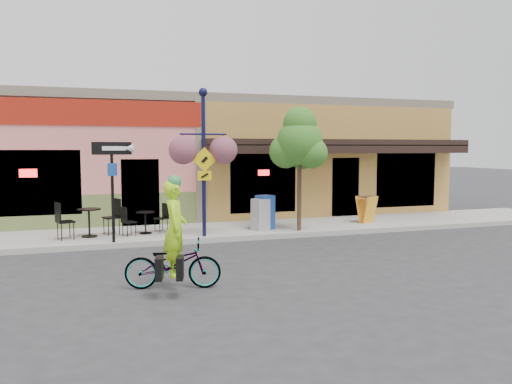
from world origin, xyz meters
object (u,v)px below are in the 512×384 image
Objects in this scene: cyclist_rider at (175,241)px; lamp_post at (204,163)px; newspaper_box_blue at (265,212)px; building at (205,158)px; bicycle at (173,264)px; street_tree at (299,168)px; one_way_sign at (113,193)px; newspaper_box_grey at (260,214)px.

cyclist_rider is 0.43× the size of lamp_post.
lamp_post reaches higher than newspaper_box_blue.
building is at bearing 76.94° from lamp_post.
lamp_post is at bearing -5.12° from cyclist_rider.
building is 6.31m from newspaper_box_blue.
bicycle is (-3.04, -11.21, -1.78)m from building.
street_tree is (4.53, 4.61, 1.57)m from bicycle.
lamp_post is at bearing -178.33° from street_tree.
building is 6.78m from street_tree.
cyclist_rider is at bearing -84.28° from one_way_sign.
newspaper_box_grey is (0.39, -6.18, -1.62)m from building.
building is 18.92× the size of newspaper_box_grey.
cyclist_rider reaches higher than newspaper_box_grey.
cyclist_rider is 1.70× the size of newspaper_box_blue.
bicycle is 0.48× the size of street_tree.
building is at bearing 75.96° from newspaper_box_blue.
building is at bearing 102.75° from street_tree.
building reaches higher than newspaper_box_blue.
building is 6.85m from lamp_post.
newspaper_box_grey is at bearing 14.63° from lamp_post.
lamp_post is at bearing 177.09° from newspaper_box_blue.
street_tree is at bearing -42.66° from newspaper_box_grey.
building is 11.75m from bicycle.
building reaches higher than lamp_post.
cyclist_rider is at bearing -109.29° from lamp_post.
one_way_sign is at bearing 26.04° from cyclist_rider.
newspaper_box_blue is at bearing -21.69° from bicycle.
newspaper_box_blue is at bearing -21.31° from cyclist_rider.
cyclist_rider reaches higher than newspaper_box_blue.
bicycle is 6.65m from street_tree.
newspaper_box_blue is (3.56, 5.13, -0.22)m from cyclist_rider.
cyclist_rider reaches higher than bicycle.
one_way_sign is at bearing -120.03° from building.
one_way_sign reaches higher than bicycle.
lamp_post is 1.57× the size of one_way_sign.
one_way_sign is (-0.92, 4.36, 1.01)m from bicycle.
newspaper_box_grey is at bearing 158.92° from street_tree.
newspaper_box_blue is 0.21m from newspaper_box_grey.
building is 4.35× the size of lamp_post.
newspaper_box_grey is (4.35, 0.67, -0.85)m from one_way_sign.
newspaper_box_blue reaches higher than newspaper_box_grey.
street_tree reaches higher than bicycle.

